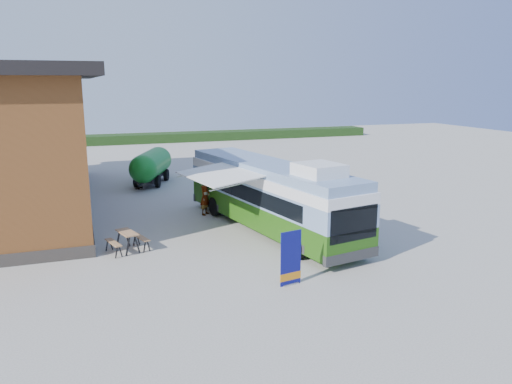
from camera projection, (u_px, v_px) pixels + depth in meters
name	position (u px, v px, depth m)	size (l,w,h in m)	color
ground	(250.00, 240.00, 21.82)	(100.00, 100.00, 0.00)	#BCB7AD
barn	(5.00, 142.00, 26.82)	(9.60, 21.20, 7.50)	brown
hedge	(210.00, 136.00, 59.29)	(40.00, 3.00, 1.00)	#264419
bus	(270.00, 193.00, 23.00)	(4.67, 12.14, 3.65)	#3C7213
awning	(224.00, 177.00, 22.17)	(3.41, 4.71, 0.53)	white
banner	(291.00, 263.00, 16.85)	(0.82, 0.28, 1.91)	navy
picnic_table	(127.00, 237.00, 20.26)	(1.75, 1.64, 0.83)	tan
person_a	(205.00, 196.00, 25.84)	(0.71, 0.46, 1.94)	#999999
person_b	(137.00, 177.00, 32.08)	(0.76, 0.60, 1.57)	#999999
slurry_tanker	(151.00, 165.00, 33.63)	(3.36, 5.75, 2.26)	#188426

